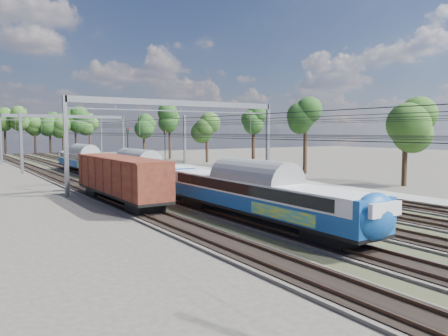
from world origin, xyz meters
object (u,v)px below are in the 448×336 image
emu_train (140,167)px  signal_near (128,143)px  signal_far (165,143)px  freight_boxcar (120,177)px  worker (86,161)px

emu_train → signal_near: bearing=71.7°
emu_train → signal_far: size_ratio=9.58×
freight_boxcar → worker: bearing=78.0°
worker → emu_train: bearing=168.3°
worker → signal_far: bearing=-113.1°
freight_boxcar → signal_far: signal_far is taller
signal_near → signal_far: 10.40m
emu_train → worker: bearing=83.2°
signal_far → freight_boxcar: bearing=-136.0°
worker → signal_far: 13.58m
signal_far → emu_train: bearing=-135.3°
emu_train → freight_boxcar: 8.25m
freight_boxcar → emu_train: bearing=56.9°
worker → signal_near: bearing=-163.6°
freight_boxcar → signal_far: bearing=59.5°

